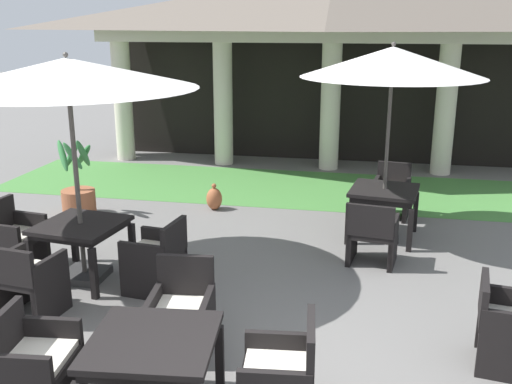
% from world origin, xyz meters
% --- Properties ---
extents(background_pavilion, '(10.40, 2.92, 3.95)m').
position_xyz_m(background_pavilion, '(-0.00, 8.91, 3.06)').
color(background_pavilion, beige).
rests_on(background_pavilion, ground).
extents(lawn_strip, '(12.20, 2.61, 0.01)m').
position_xyz_m(lawn_strip, '(0.00, 7.14, 0.00)').
color(lawn_strip, '#47843D').
rests_on(lawn_strip, ground).
extents(patio_table_near_foreground, '(1.04, 1.04, 0.72)m').
position_xyz_m(patio_table_near_foreground, '(-2.48, 2.62, 0.62)').
color(patio_table_near_foreground, black).
rests_on(patio_table_near_foreground, ground).
extents(patio_umbrella_near_foreground, '(2.92, 2.92, 2.70)m').
position_xyz_m(patio_umbrella_near_foreground, '(-2.48, 2.62, 2.45)').
color(patio_umbrella_near_foreground, '#2D2D2D').
rests_on(patio_umbrella_near_foreground, ground).
extents(patio_chair_near_foreground_west, '(0.61, 0.63, 0.89)m').
position_xyz_m(patio_chair_near_foreground_west, '(-3.47, 2.75, 0.41)').
color(patio_chair_near_foreground_west, black).
rests_on(patio_chair_near_foreground_west, ground).
extents(patio_chair_near_foreground_south, '(0.67, 0.64, 0.85)m').
position_xyz_m(patio_chair_near_foreground_south, '(-2.61, 1.64, 0.42)').
color(patio_chair_near_foreground_south, black).
rests_on(patio_chair_near_foreground_south, ground).
extents(patio_chair_near_foreground_east, '(0.65, 0.65, 0.86)m').
position_xyz_m(patio_chair_near_foreground_east, '(-1.49, 2.50, 0.41)').
color(patio_chair_near_foreground_east, black).
rests_on(patio_chair_near_foreground_east, ground).
extents(patio_table_mid_left, '(1.05, 1.05, 0.71)m').
position_xyz_m(patio_table_mid_left, '(-0.69, 0.31, 0.61)').
color(patio_table_mid_left, black).
rests_on(patio_table_mid_left, ground).
extents(patio_chair_mid_left_east, '(0.61, 0.66, 0.90)m').
position_xyz_m(patio_chair_mid_left_east, '(0.29, 0.41, 0.42)').
color(patio_chair_mid_left_east, black).
rests_on(patio_chair_mid_left_east, ground).
extents(patio_chair_mid_left_north, '(0.62, 0.64, 0.89)m').
position_xyz_m(patio_chair_mid_left_north, '(-0.79, 1.29, 0.40)').
color(patio_chair_mid_left_north, black).
rests_on(patio_chair_mid_left_north, ground).
extents(patio_chair_mid_left_west, '(0.61, 0.69, 0.86)m').
position_xyz_m(patio_chair_mid_left_west, '(-1.67, 0.21, 0.42)').
color(patio_chair_mid_left_west, black).
rests_on(patio_chair_mid_left_west, ground).
extents(patio_chair_mid_right_west, '(0.60, 0.66, 0.82)m').
position_xyz_m(patio_chair_mid_right_west, '(2.13, 1.63, 0.40)').
color(patio_chair_mid_right_west, black).
rests_on(patio_chair_mid_right_west, ground).
extents(patio_table_far_back, '(1.04, 1.04, 0.74)m').
position_xyz_m(patio_table_far_back, '(1.09, 4.77, 0.64)').
color(patio_table_far_back, black).
rests_on(patio_table_far_back, ground).
extents(patio_umbrella_far_back, '(2.49, 2.49, 2.76)m').
position_xyz_m(patio_umbrella_far_back, '(1.09, 4.77, 2.48)').
color(patio_umbrella_far_back, '#2D2D2D').
rests_on(patio_umbrella_far_back, ground).
extents(patio_chair_far_back_north, '(0.62, 0.61, 0.85)m').
position_xyz_m(patio_chair_far_back_north, '(1.23, 5.78, 0.39)').
color(patio_chair_far_back_north, black).
rests_on(patio_chair_far_back_north, ground).
extents(patio_chair_far_back_south, '(0.66, 0.61, 0.85)m').
position_xyz_m(patio_chair_far_back_south, '(0.94, 3.77, 0.40)').
color(patio_chair_far_back_south, black).
rests_on(patio_chair_far_back_south, ground).
extents(potted_palm_left_edge, '(0.61, 0.62, 1.29)m').
position_xyz_m(potted_palm_left_edge, '(-3.72, 4.89, 0.35)').
color(potted_palm_left_edge, '#995638').
rests_on(potted_palm_left_edge, ground).
extents(terracotta_urn, '(0.26, 0.26, 0.45)m').
position_xyz_m(terracotta_urn, '(-1.65, 5.58, 0.19)').
color(terracotta_urn, '#9E5633').
rests_on(terracotta_urn, ground).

